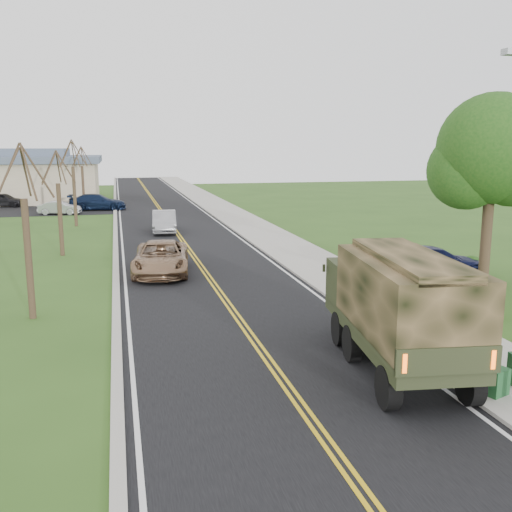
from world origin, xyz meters
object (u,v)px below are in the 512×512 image
object	(u,v)px
sedan_silver	(164,222)
utility_box_far	(495,381)
pickup_navy	(432,263)
suv_champagne	(161,258)
military_truck	(398,302)

from	to	relation	value
sedan_silver	utility_box_far	world-z (taller)	sedan_silver
pickup_navy	suv_champagne	bearing A→B (deg)	68.03
military_truck	sedan_silver	world-z (taller)	military_truck
sedan_silver	pickup_navy	world-z (taller)	pickup_navy
sedan_silver	utility_box_far	size ratio (longest dim) A/B	7.02
pickup_navy	utility_box_far	world-z (taller)	pickup_navy
pickup_navy	utility_box_far	size ratio (longest dim) A/B	8.05
military_truck	utility_box_far	distance (m)	3.02
military_truck	suv_champagne	xyz separation A→B (m)	(-5.22, 13.46, -1.14)
utility_box_far	pickup_navy	bearing A→B (deg)	45.96
pickup_navy	military_truck	bearing A→B (deg)	142.14
military_truck	pickup_navy	world-z (taller)	military_truck
suv_champagne	utility_box_far	world-z (taller)	suv_champagne
pickup_navy	utility_box_far	distance (m)	12.58
suv_champagne	pickup_navy	size ratio (longest dim) A/B	1.04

